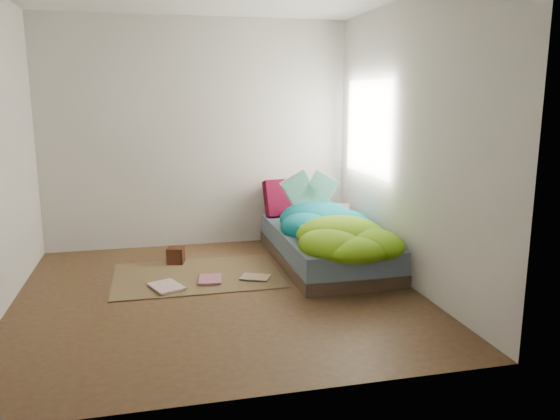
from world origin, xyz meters
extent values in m
cube|color=#43301A|center=(0.00, 0.00, 0.00)|extent=(3.50, 3.50, 0.00)
cube|color=beige|center=(0.00, 1.75, 1.30)|extent=(3.50, 0.04, 2.60)
cube|color=beige|center=(0.00, -1.75, 1.30)|extent=(3.50, 0.04, 2.60)
cube|color=beige|center=(1.75, 0.00, 1.30)|extent=(0.04, 3.50, 2.60)
cube|color=white|center=(1.74, 0.90, 1.40)|extent=(0.01, 1.00, 1.20)
cube|color=#3D2A21|center=(1.22, 0.72, 0.06)|extent=(1.00, 2.00, 0.12)
cube|color=slate|center=(1.22, 0.72, 0.23)|extent=(0.98, 1.96, 0.22)
cube|color=brown|center=(-0.15, 0.55, 0.01)|extent=(1.60, 1.10, 0.01)
cube|color=white|center=(1.44, 1.34, 0.40)|extent=(0.60, 0.48, 0.12)
cube|color=#47041F|center=(0.95, 1.54, 0.55)|extent=(0.44, 0.19, 0.43)
cube|color=#371B0C|center=(-0.33, 1.00, 0.09)|extent=(0.20, 0.20, 0.17)
imported|color=white|center=(-0.57, 0.19, 0.02)|extent=(0.35, 0.40, 0.03)
imported|color=#D17889|center=(-0.15, 0.35, 0.03)|extent=(0.25, 0.32, 0.03)
imported|color=tan|center=(0.34, 0.22, 0.02)|extent=(0.33, 0.29, 0.02)
camera|label=1|loc=(-0.54, -4.60, 1.72)|focal=35.00mm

